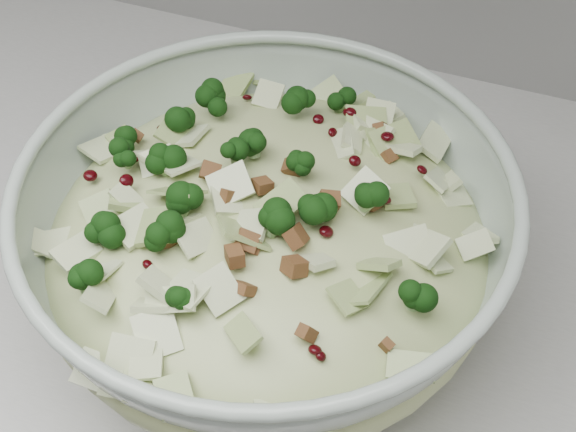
# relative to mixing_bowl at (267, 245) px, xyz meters

# --- Properties ---
(counter) EXTENTS (3.60, 0.60, 0.90)m
(counter) POSITION_rel_mixing_bowl_xyz_m (-0.47, 0.10, -0.53)
(counter) COLOR #B5B5B0
(counter) RESTS_ON floor
(mixing_bowl) EXTENTS (0.41, 0.41, 0.15)m
(mixing_bowl) POSITION_rel_mixing_bowl_xyz_m (0.00, 0.00, 0.00)
(mixing_bowl) COLOR #A0B0A4
(mixing_bowl) RESTS_ON counter
(salad) EXTENTS (0.38, 0.38, 0.15)m
(salad) POSITION_rel_mixing_bowl_xyz_m (-0.00, 0.00, 0.02)
(salad) COLOR #B5BF82
(salad) RESTS_ON mixing_bowl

